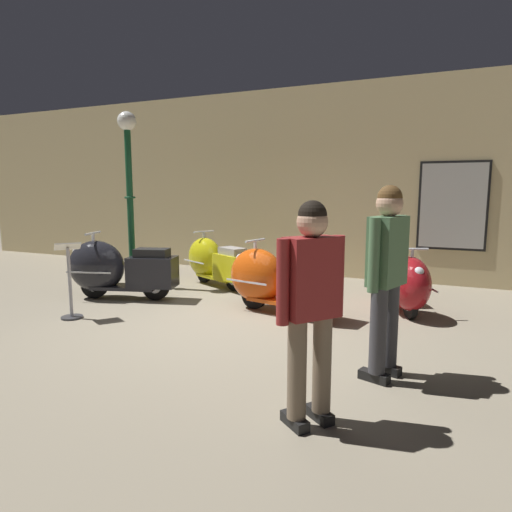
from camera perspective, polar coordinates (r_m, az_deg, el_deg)
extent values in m
plane|color=gray|center=(5.78, -4.85, -8.59)|extent=(60.00, 60.00, 0.00)
cube|color=#CCB784|center=(9.04, 6.73, 9.33)|extent=(18.00, 0.20, 3.69)
cube|color=black|center=(8.53, 23.89, 5.90)|extent=(1.14, 0.03, 1.55)
cube|color=#B2B2AD|center=(8.51, 23.89, 5.89)|extent=(1.06, 0.01, 1.47)
cylinder|color=black|center=(7.48, -20.01, -3.50)|extent=(0.43, 0.20, 0.42)
cylinder|color=silver|center=(7.48, -20.01, -3.50)|extent=(0.21, 0.15, 0.19)
cylinder|color=black|center=(7.08, -12.72, -3.84)|extent=(0.43, 0.20, 0.42)
cylinder|color=silver|center=(7.08, -12.72, -3.84)|extent=(0.21, 0.15, 0.19)
cube|color=black|center=(7.27, -16.46, -3.84)|extent=(1.07, 0.65, 0.05)
ellipsoid|color=black|center=(7.40, -19.76, -1.23)|extent=(1.01, 0.78, 0.80)
cube|color=black|center=(7.05, -13.11, -1.98)|extent=(0.81, 0.61, 0.47)
cube|color=black|center=(7.00, -13.19, 0.41)|extent=(0.57, 0.43, 0.13)
sphere|color=silver|center=(7.51, -21.87, 0.50)|extent=(0.16, 0.16, 0.16)
cylinder|color=silver|center=(7.36, -20.13, 1.61)|extent=(0.05, 0.05, 0.30)
cylinder|color=silver|center=(7.35, -20.18, 2.76)|extent=(0.17, 0.46, 0.03)
cube|color=silver|center=(7.17, -20.71, -2.00)|extent=(0.68, 0.22, 0.03)
cylinder|color=black|center=(8.28, -6.69, -2.05)|extent=(0.38, 0.24, 0.39)
cylinder|color=silver|center=(8.28, -6.69, -2.05)|extent=(0.20, 0.16, 0.17)
cylinder|color=black|center=(7.54, -2.86, -3.04)|extent=(0.38, 0.24, 0.39)
cylinder|color=silver|center=(7.54, -2.86, -3.04)|extent=(0.20, 0.16, 0.17)
cube|color=gold|center=(7.91, -4.86, -2.66)|extent=(0.98, 0.72, 0.05)
ellipsoid|color=gold|center=(8.20, -6.54, -0.20)|extent=(0.95, 0.81, 0.74)
cube|color=gold|center=(7.53, -3.05, -1.40)|extent=(0.76, 0.64, 0.43)
cube|color=gray|center=(7.49, -3.06, 0.64)|extent=(0.54, 0.45, 0.12)
sphere|color=silver|center=(8.40, -7.58, 1.37)|extent=(0.15, 0.15, 0.15)
cylinder|color=silver|center=(8.18, -6.69, 2.16)|extent=(0.04, 0.04, 0.27)
cylinder|color=silver|center=(8.17, -6.71, 3.11)|extent=(0.22, 0.40, 0.03)
cube|color=silver|center=(8.07, -8.00, -0.71)|extent=(0.59, 0.30, 0.02)
cylinder|color=black|center=(6.41, -0.25, -5.00)|extent=(0.41, 0.16, 0.41)
cylinder|color=silver|center=(6.41, -0.25, -5.00)|extent=(0.20, 0.13, 0.18)
cylinder|color=black|center=(5.91, 7.39, -6.22)|extent=(0.41, 0.16, 0.41)
cylinder|color=silver|center=(5.91, 7.39, -6.22)|extent=(0.20, 0.13, 0.18)
cube|color=#C6470F|center=(6.15, 3.41, -5.78)|extent=(1.02, 0.56, 0.05)
ellipsoid|color=#C6470F|center=(6.32, 0.13, -2.50)|extent=(0.94, 0.69, 0.77)
cube|color=#C6470F|center=(5.87, 7.08, -4.05)|extent=(0.76, 0.54, 0.45)
cube|color=black|center=(5.82, 7.13, -1.32)|extent=(0.54, 0.38, 0.12)
sphere|color=silver|center=(6.45, -1.93, -0.37)|extent=(0.15, 0.15, 0.15)
cylinder|color=silver|center=(6.28, -0.10, 0.71)|extent=(0.04, 0.04, 0.28)
cylinder|color=silver|center=(6.26, -0.10, 2.00)|extent=(0.12, 0.44, 0.03)
cube|color=silver|center=(6.12, -1.29, -3.34)|extent=(0.67, 0.15, 0.02)
cylinder|color=black|center=(6.27, 19.16, -5.87)|extent=(0.23, 0.38, 0.38)
cylinder|color=silver|center=(6.27, 19.16, -5.87)|extent=(0.16, 0.19, 0.17)
cylinder|color=black|center=(7.11, 16.62, -4.12)|extent=(0.23, 0.38, 0.38)
cylinder|color=silver|center=(7.11, 16.62, -4.12)|extent=(0.16, 0.19, 0.17)
cube|color=maroon|center=(6.69, 17.80, -5.10)|extent=(0.69, 0.97, 0.05)
ellipsoid|color=maroon|center=(6.26, 19.13, -3.35)|extent=(0.79, 0.93, 0.72)
cube|color=maroon|center=(7.03, 16.79, -2.51)|extent=(0.62, 0.75, 0.42)
cube|color=brown|center=(6.99, 16.88, -0.36)|extent=(0.44, 0.53, 0.11)
sphere|color=silver|center=(5.98, 20.11, -1.99)|extent=(0.14, 0.14, 0.14)
cylinder|color=silver|center=(6.18, 19.37, -0.38)|extent=(0.04, 0.04, 0.27)
cylinder|color=silver|center=(6.16, 19.43, 0.84)|extent=(0.39, 0.21, 0.03)
cube|color=silver|center=(6.36, 21.16, -3.72)|extent=(0.28, 0.58, 0.02)
cylinder|color=#144728|center=(8.19, -15.45, -3.16)|extent=(0.28, 0.28, 0.18)
cylinder|color=#144728|center=(8.03, -15.83, 6.33)|extent=(0.11, 0.11, 2.52)
torus|color=#144728|center=(8.03, -15.86, 7.23)|extent=(0.19, 0.19, 0.04)
sphere|color=white|center=(8.11, -16.24, 16.28)|extent=(0.32, 0.32, 0.32)
cube|color=black|center=(3.53, 8.11, -19.45)|extent=(0.26, 0.24, 0.08)
cylinder|color=#72604C|center=(3.34, 8.47, -12.87)|extent=(0.14, 0.14, 0.80)
cube|color=black|center=(3.43, 4.98, -20.35)|extent=(0.26, 0.24, 0.08)
cylinder|color=#72604C|center=(3.22, 5.28, -13.60)|extent=(0.14, 0.14, 0.80)
cube|color=maroon|center=(3.11, 7.10, -2.77)|extent=(0.39, 0.41, 0.57)
cylinder|color=maroon|center=(3.24, 10.44, -2.55)|extent=(0.09, 0.09, 0.59)
cylinder|color=maroon|center=(2.99, 3.46, -3.36)|extent=(0.09, 0.09, 0.59)
sphere|color=tan|center=(3.06, 7.23, 4.35)|extent=(0.22, 0.22, 0.22)
sphere|color=black|center=(3.05, 7.25, 5.26)|extent=(0.20, 0.20, 0.20)
cube|color=black|center=(4.43, 16.31, -13.72)|extent=(0.29, 0.19, 0.08)
cylinder|color=#38383D|center=(4.27, 16.82, -7.90)|extent=(0.15, 0.15, 0.86)
cube|color=black|center=(4.24, 14.90, -14.70)|extent=(0.29, 0.19, 0.08)
cylinder|color=#38383D|center=(4.07, 15.41, -8.64)|extent=(0.15, 0.15, 0.86)
cube|color=#4C724C|center=(4.04, 16.51, 0.60)|extent=(0.32, 0.44, 0.61)
cylinder|color=#4C724C|center=(4.26, 17.94, 0.79)|extent=(0.09, 0.09, 0.63)
cylinder|color=#4C724C|center=(3.82, 14.89, 0.09)|extent=(0.09, 0.09, 0.63)
sphere|color=tan|center=(4.01, 16.75, 6.47)|extent=(0.23, 0.23, 0.23)
sphere|color=brown|center=(4.01, 16.78, 7.21)|extent=(0.21, 0.21, 0.21)
cylinder|color=#333338|center=(6.47, -22.53, -7.26)|extent=(0.28, 0.28, 0.02)
cylinder|color=#A5A5AD|center=(6.36, -22.76, -3.15)|extent=(0.04, 0.04, 0.92)
cube|color=silver|center=(6.29, -23.01, 1.14)|extent=(0.38, 0.39, 0.12)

